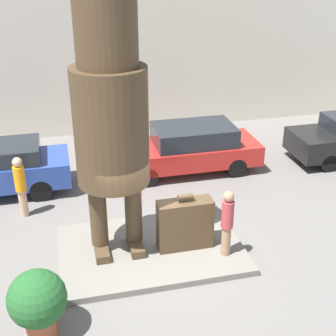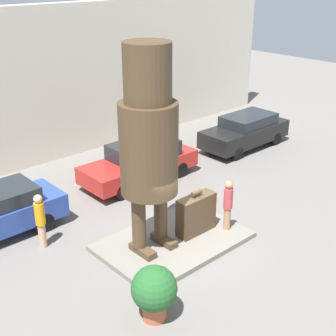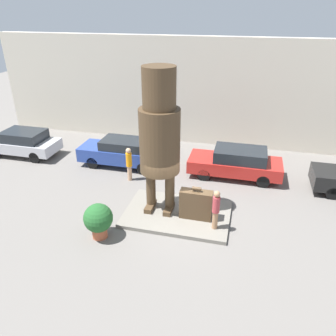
# 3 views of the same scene
# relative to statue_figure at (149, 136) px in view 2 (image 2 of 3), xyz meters

# --- Properties ---
(ground_plane) EXTENTS (60.00, 60.00, 0.00)m
(ground_plane) POSITION_rel_statue_figure_xyz_m (0.79, -0.16, -3.67)
(ground_plane) COLOR slate
(pedestal) EXTENTS (4.44, 2.96, 0.16)m
(pedestal) POSITION_rel_statue_figure_xyz_m (0.79, -0.16, -3.59)
(pedestal) COLOR slate
(pedestal) RESTS_ON ground_plane
(building_backdrop) EXTENTS (28.00, 0.60, 6.51)m
(building_backdrop) POSITION_rel_statue_figure_xyz_m (0.79, 8.55, -0.42)
(building_backdrop) COLOR beige
(building_backdrop) RESTS_ON ground_plane
(statue_figure) EXTENTS (1.63, 1.63, 6.01)m
(statue_figure) POSITION_rel_statue_figure_xyz_m (0.00, 0.00, 0.00)
(statue_figure) COLOR #4C3823
(statue_figure) RESTS_ON pedestal
(giant_suitcase) EXTENTS (1.33, 0.47, 1.45)m
(giant_suitcase) POSITION_rel_statue_figure_xyz_m (1.60, -0.32, -2.88)
(giant_suitcase) COLOR #4C3823
(giant_suitcase) RESTS_ON pedestal
(tourist) EXTENTS (0.29, 0.29, 1.69)m
(tourist) POSITION_rel_statue_figure_xyz_m (2.46, -0.86, -2.59)
(tourist) COLOR #A87A56
(tourist) RESTS_ON pedestal
(parked_car_red) EXTENTS (4.73, 1.83, 1.57)m
(parked_car_red) POSITION_rel_statue_figure_xyz_m (2.95, 4.08, -2.85)
(parked_car_red) COLOR #B2231E
(parked_car_red) RESTS_ON ground_plane
(parked_car_black) EXTENTS (4.55, 1.76, 1.54)m
(parked_car_black) POSITION_rel_statue_figure_xyz_m (8.91, 3.69, -2.86)
(parked_car_black) COLOR black
(parked_car_black) RESTS_ON ground_plane
(planter_pot) EXTENTS (1.12, 1.12, 1.44)m
(planter_pot) POSITION_rel_statue_figure_xyz_m (-1.81, -2.29, -2.85)
(planter_pot) COLOR #AD5638
(planter_pot) RESTS_ON ground_plane
(worker_hivis) EXTENTS (0.30, 0.30, 1.77)m
(worker_hivis) POSITION_rel_statue_figure_xyz_m (-2.28, 2.37, -2.70)
(worker_hivis) COLOR tan
(worker_hivis) RESTS_ON ground_plane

